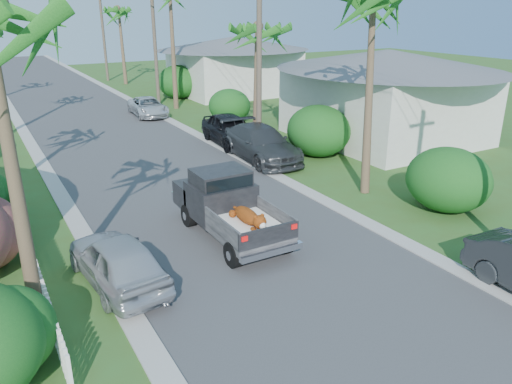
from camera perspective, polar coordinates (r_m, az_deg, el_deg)
ground at (r=12.65m, az=8.23°, el=-13.08°), size 120.00×120.00×0.00m
road at (r=34.55m, az=-18.18°, el=7.85°), size 8.00×100.00×0.02m
curb_left at (r=33.97m, az=-25.29°, el=6.74°), size 0.60×100.00×0.06m
curb_right at (r=35.63m, az=-11.38°, el=8.85°), size 0.60×100.00×0.06m
pickup_truck at (r=16.06m, az=-3.56°, el=-1.28°), size 1.98×5.12×2.06m
parked_car_rm at (r=23.95m, az=0.55°, el=5.56°), size 2.48×5.57×1.59m
parked_car_rf at (r=26.68m, az=-2.96°, el=7.11°), size 2.23×4.85×1.61m
parked_car_rd at (r=34.78m, az=-12.24°, el=9.48°), size 2.30×4.49×1.21m
parked_car_ln at (r=13.67m, az=-15.57°, el=-7.58°), size 2.05×4.23×1.39m
palm_r_b at (r=26.74m, az=0.05°, el=18.31°), size 4.40×4.40×7.20m
palm_r_d at (r=49.95m, az=-15.41°, el=19.52°), size 4.40×4.40×8.00m
shrub_r_a at (r=19.06m, az=21.10°, el=1.33°), size 2.80×3.08×2.30m
shrub_r_b at (r=24.71m, az=7.15°, el=6.96°), size 3.00×3.30×2.50m
shrub_r_c at (r=32.10m, az=-3.05°, el=9.83°), size 2.60×2.86×2.10m
shrub_r_d at (r=41.30m, az=-8.88°, el=12.34°), size 3.20×3.52×2.60m
picket_fence at (r=15.13m, az=-24.28°, el=-6.73°), size 0.10×11.00×1.00m
house_right_near at (r=28.60m, az=14.54°, el=10.29°), size 8.00×9.00×4.80m
house_right_far at (r=43.23m, az=-2.59°, el=14.01°), size 9.00×8.00×4.60m
utility_pole_b at (r=24.61m, az=0.36°, el=14.97°), size 1.60×0.26×9.00m
utility_pole_c at (r=38.28m, az=-11.50°, el=16.54°), size 1.60×0.26×9.00m
utility_pole_d at (r=52.68m, az=-17.06°, el=17.04°), size 1.60×0.26×9.00m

